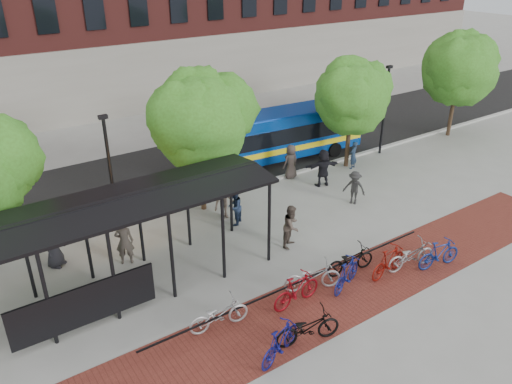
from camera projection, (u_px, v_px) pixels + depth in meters
ground at (299, 219)px, 22.24m from camera, size 160.00×160.00×0.00m
asphalt_street at (210, 162)px, 28.17m from camera, size 160.00×8.00×0.01m
curb at (249, 186)px, 25.18m from camera, size 160.00×0.25×0.12m
brick_strip at (344, 292)px, 17.52m from camera, size 24.00×3.00×0.01m
bike_rack_rail at (299, 292)px, 17.52m from camera, size 12.00×0.05×0.95m
bus_shelter at (119, 214)px, 16.44m from camera, size 10.60×3.07×3.60m
tree_b at (201, 115)px, 21.29m from camera, size 5.15×4.20×6.47m
tree_c at (353, 94)px, 26.04m from camera, size 4.66×3.80×5.92m
tree_d at (460, 65)px, 30.43m from camera, size 5.39×4.40×6.55m
lamp_post_left at (111, 172)px, 20.15m from camera, size 0.35×0.20×5.12m
lamp_post_right at (385, 108)px, 28.27m from camera, size 0.35×0.20×5.12m
bus at (274, 134)px, 27.65m from camera, size 10.73×3.26×2.85m
bike_2 at (219, 314)px, 15.66m from camera, size 2.06×0.95×1.04m
bike_3 at (280, 342)px, 14.50m from camera, size 1.97×1.17×1.14m
bike_4 at (308, 327)px, 15.08m from camera, size 2.21×1.24×1.10m
bike_5 at (297, 290)px, 16.67m from camera, size 2.00×0.66×1.18m
bike_6 at (312, 276)px, 17.45m from camera, size 2.18×1.43×1.08m
bike_7 at (347, 274)px, 17.54m from camera, size 1.95×1.17×1.13m
bike_8 at (350, 260)px, 18.40m from camera, size 2.09×0.99×1.05m
bike_9 at (389, 261)px, 18.21m from camera, size 1.98×0.79×1.16m
bike_10 at (411, 255)px, 18.62m from camera, size 2.19×1.06×1.10m
bike_11 at (439, 254)px, 18.68m from camera, size 1.96×0.87×1.14m
pedestrian_0 at (53, 244)px, 18.60m from camera, size 1.11×1.09×1.93m
pedestrian_1 at (124, 241)px, 18.75m from camera, size 0.82×0.70×1.90m
pedestrian_2 at (234, 207)px, 21.50m from camera, size 1.04×1.01×1.69m
pedestrian_3 at (224, 201)px, 22.00m from camera, size 1.12×0.69×1.67m
pedestrian_5 at (323, 168)px, 25.03m from camera, size 1.88×1.03×1.93m
pedestrian_6 at (291, 162)px, 25.91m from camera, size 0.92×0.63×1.81m
pedestrian_7 at (353, 155)px, 27.11m from camera, size 0.65×0.53×1.53m
pedestrian_8 at (292, 226)px, 19.90m from camera, size 1.10×1.03×1.80m
pedestrian_9 at (354, 188)px, 23.29m from camera, size 1.06×1.22×1.63m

